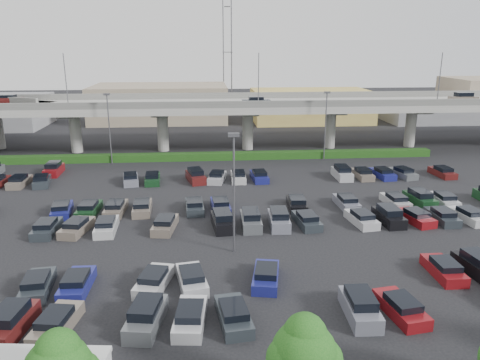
{
  "coord_description": "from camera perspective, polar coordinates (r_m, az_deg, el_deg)",
  "views": [
    {
      "loc": [
        -2.43,
        -44.59,
        17.17
      ],
      "look_at": [
        1.7,
        6.89,
        2.0
      ],
      "focal_mm": 35.0,
      "sensor_mm": 36.0,
      "label": 1
    }
  ],
  "objects": [
    {
      "name": "hedge",
      "position": [
        71.59,
        -2.52,
        2.93
      ],
      "size": [
        66.0,
        1.6,
        1.1
      ],
      "primitive_type": "cube",
      "color": "#163810",
      "rests_on": "ground"
    },
    {
      "name": "ground",
      "position": [
        47.84,
        -1.38,
        -4.67
      ],
      "size": [
        280.0,
        280.0,
        0.0
      ],
      "primitive_type": "plane",
      "color": "black"
    },
    {
      "name": "distant_buildings",
      "position": [
        108.26,
        3.35,
        9.22
      ],
      "size": [
        138.0,
        24.0,
        9.0
      ],
      "color": "slate",
      "rests_on": "ground"
    },
    {
      "name": "parked_cars",
      "position": [
        44.15,
        -2.22,
        -5.68
      ],
      "size": [
        62.66,
        41.57,
        1.67
      ],
      "color": "#BCBCBF",
      "rests_on": "ground"
    },
    {
      "name": "tree_row",
      "position": [
        22.86,
        4.49,
        -20.36
      ],
      "size": [
        65.07,
        3.66,
        5.94
      ],
      "color": "#332316",
      "rests_on": "ground"
    },
    {
      "name": "light_poles",
      "position": [
        47.89,
        -6.5,
        3.07
      ],
      "size": [
        66.9,
        48.38,
        10.3
      ],
      "color": "#535358",
      "rests_on": "ground"
    },
    {
      "name": "comm_tower",
      "position": [
        118.77,
        -1.54,
        15.61
      ],
      "size": [
        2.4,
        2.4,
        30.0
      ],
      "color": "#535358",
      "rests_on": "ground"
    },
    {
      "name": "overpass",
      "position": [
        77.29,
        -2.91,
        8.76
      ],
      "size": [
        150.0,
        13.0,
        15.8
      ],
      "color": "gray",
      "rests_on": "ground"
    }
  ]
}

